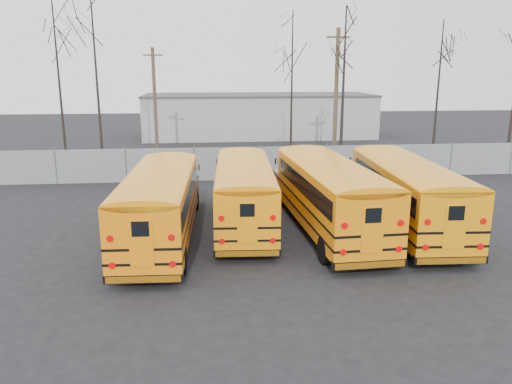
{
  "coord_description": "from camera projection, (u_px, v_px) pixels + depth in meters",
  "views": [
    {
      "loc": [
        -3.33,
        -17.44,
        6.54
      ],
      "look_at": [
        -1.3,
        2.38,
        1.6
      ],
      "focal_mm": 35.0,
      "sensor_mm": 36.0,
      "label": 1
    }
  ],
  "objects": [
    {
      "name": "ground",
      "position": [
        297.0,
        248.0,
        18.74
      ],
      "size": [
        120.0,
        120.0,
        0.0
      ],
      "primitive_type": "plane",
      "color": "black",
      "rests_on": "ground"
    },
    {
      "name": "fence",
      "position": [
        261.0,
        163.0,
        30.09
      ],
      "size": [
        40.0,
        0.04,
        2.0
      ],
      "primitive_type": "cube",
      "color": "gray",
      "rests_on": "ground"
    },
    {
      "name": "distant_building",
      "position": [
        259.0,
        116.0,
        49.36
      ],
      "size": [
        22.0,
        8.0,
        4.0
      ],
      "primitive_type": "cube",
      "color": "#9F9F9A",
      "rests_on": "ground"
    },
    {
      "name": "bus_a",
      "position": [
        160.0,
        199.0,
        19.03
      ],
      "size": [
        2.79,
        10.43,
        2.89
      ],
      "rotation": [
        0.0,
        0.0,
        -0.04
      ],
      "color": "black",
      "rests_on": "ground"
    },
    {
      "name": "bus_b",
      "position": [
        244.0,
        188.0,
        21.03
      ],
      "size": [
        2.84,
        10.16,
        2.81
      ],
      "rotation": [
        0.0,
        0.0,
        -0.05
      ],
      "color": "black",
      "rests_on": "ground"
    },
    {
      "name": "bus_c",
      "position": [
        328.0,
        190.0,
        20.21
      ],
      "size": [
        3.03,
        10.9,
        3.02
      ],
      "rotation": [
        0.0,
        0.0,
        0.05
      ],
      "color": "black",
      "rests_on": "ground"
    },
    {
      "name": "bus_d",
      "position": [
        405.0,
        188.0,
        20.56
      ],
      "size": [
        3.0,
        10.73,
        2.97
      ],
      "rotation": [
        0.0,
        0.0,
        -0.05
      ],
      "color": "black",
      "rests_on": "ground"
    },
    {
      "name": "utility_pole_left",
      "position": [
        155.0,
        103.0,
        35.84
      ],
      "size": [
        1.4,
        0.47,
        8.0
      ],
      "rotation": [
        0.0,
        0.0,
        -0.26
      ],
      "color": "#4E3A2C",
      "rests_on": "ground"
    },
    {
      "name": "utility_pole_right",
      "position": [
        336.0,
        96.0,
        34.24
      ],
      "size": [
        1.63,
        0.38,
        9.2
      ],
      "rotation": [
        0.0,
        0.0,
        0.16
      ],
      "color": "brown",
      "rests_on": "ground"
    },
    {
      "name": "tree_1",
      "position": [
        59.0,
        76.0,
        33.11
      ],
      "size": [
        0.26,
        0.26,
        12.12
      ],
      "primitive_type": "cone",
      "color": "black",
      "rests_on": "ground"
    },
    {
      "name": "tree_2",
      "position": [
        96.0,
        73.0,
        30.44
      ],
      "size": [
        0.26,
        0.26,
        12.51
      ],
      "primitive_type": "cone",
      "color": "black",
      "rests_on": "ground"
    },
    {
      "name": "tree_3",
      "position": [
        292.0,
        91.0,
        33.07
      ],
      "size": [
        0.26,
        0.26,
        10.16
      ],
      "primitive_type": "cone",
      "color": "black",
      "rests_on": "ground"
    },
    {
      "name": "tree_4",
      "position": [
        343.0,
        88.0,
        33.61
      ],
      "size": [
        0.26,
        0.26,
        10.53
      ],
      "primitive_type": "cone",
      "color": "black",
      "rests_on": "ground"
    },
    {
      "name": "tree_5",
      "position": [
        438.0,
        92.0,
        35.23
      ],
      "size": [
        0.26,
        0.26,
        9.86
      ],
      "primitive_type": "cone",
      "color": "black",
      "rests_on": "ground"
    }
  ]
}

